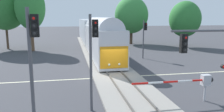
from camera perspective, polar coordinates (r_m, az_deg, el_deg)
ground_plane at (r=20.57m, az=1.12°, el=-5.51°), size 220.00×220.00×0.00m
road_centre_stripe at (r=20.57m, az=1.12°, el=-5.49°), size 44.00×0.20×0.01m
railway_track at (r=20.55m, az=1.12°, el=-5.25°), size 4.40×80.00×0.32m
commuter_train at (r=40.42m, az=-4.99°, el=6.20°), size 3.04×42.62×5.16m
crossing_gate_near at (r=15.51m, az=21.33°, el=-6.15°), size 5.62×0.40×1.80m
traffic_signal_median at (r=12.59m, az=-4.98°, el=2.19°), size 0.53×0.38×5.71m
traffic_signal_near_left at (r=10.35m, az=-19.87°, el=0.84°), size 0.53×0.38×5.97m
traffic_signal_far_side at (r=29.53m, az=8.46°, el=5.90°), size 0.53×0.38×5.09m
elm_centre_background at (r=45.50m, az=5.07°, el=10.50°), size 6.80×6.80×9.53m
oak_behind_train at (r=38.06m, az=-20.49°, el=11.66°), size 4.69×4.69×10.50m
maple_right_background at (r=42.61m, az=18.42°, el=9.08°), size 5.70×5.70×8.37m
pine_left_background at (r=42.16m, az=-26.14°, el=11.85°), size 7.37×7.37×11.80m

